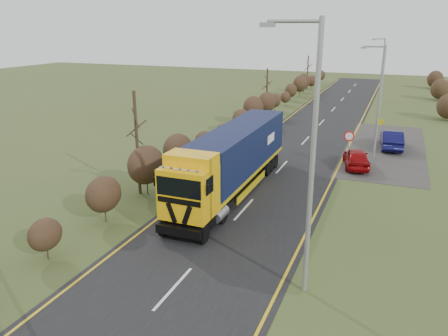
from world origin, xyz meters
TOP-DOWN VIEW (x-y plane):
  - ground at (0.00, 0.00)m, footprint 160.00×160.00m
  - road at (0.00, 10.00)m, footprint 8.00×120.00m
  - layby at (6.50, 20.00)m, footprint 6.00×18.00m
  - lane_markings at (0.00, 9.69)m, footprint 7.52×116.00m
  - hedgerow at (-6.00, 7.89)m, footprint 2.24×102.04m
  - lorry at (-1.45, 6.07)m, footprint 2.72×13.96m
  - car_red_hatchback at (4.80, 13.95)m, footprint 2.35×4.20m
  - car_blue_sedan at (6.90, 20.14)m, footprint 1.99×4.63m
  - streetlight_near at (4.47, -2.27)m, footprint 2.06×0.19m
  - streetlight_mid at (5.71, 16.73)m, footprint 1.75×0.18m
  - streetlight_far at (4.51, 44.35)m, footprint 1.71×0.18m
  - speed_sign at (4.20, 13.76)m, footprint 0.71×0.10m
  - warning_board at (5.80, 23.25)m, footprint 0.69×0.11m

SIDE VIEW (x-z plane):
  - ground at x=0.00m, z-range 0.00..0.00m
  - road at x=0.00m, z-range 0.00..0.02m
  - layby at x=6.50m, z-range 0.00..0.02m
  - lane_markings at x=0.00m, z-range 0.03..0.03m
  - car_red_hatchback at x=4.80m, z-range 0.00..1.35m
  - car_blue_sedan at x=6.90m, z-range 0.00..1.48m
  - warning_board at x=5.80m, z-range 0.19..1.99m
  - hedgerow at x=-6.00m, z-range -1.41..4.64m
  - speed_sign at x=4.20m, z-range 0.54..3.12m
  - lorry at x=-1.45m, z-range 0.26..4.15m
  - streetlight_far at x=4.51m, z-range 0.38..8.38m
  - streetlight_mid at x=5.71m, z-range 0.39..8.59m
  - streetlight_near at x=4.47m, z-range 0.52..10.25m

